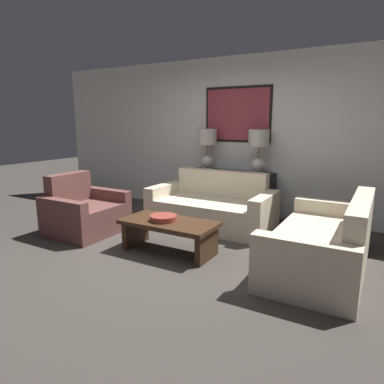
% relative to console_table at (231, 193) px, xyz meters
% --- Properties ---
extents(ground_plane, '(20.00, 20.00, 0.00)m').
position_rel_console_table_xyz_m(ground_plane, '(0.00, -2.15, -0.38)').
color(ground_plane, '#3D3833').
extents(back_wall, '(7.80, 0.12, 2.65)m').
position_rel_console_table_xyz_m(back_wall, '(0.00, 0.27, 0.95)').
color(back_wall, silver).
rests_on(back_wall, ground_plane).
extents(console_table, '(1.45, 0.37, 0.77)m').
position_rel_console_table_xyz_m(console_table, '(0.00, 0.00, 0.00)').
color(console_table, black).
rests_on(console_table, ground_plane).
extents(table_lamp_left, '(0.33, 0.33, 0.70)m').
position_rel_console_table_xyz_m(table_lamp_left, '(-0.46, 0.00, 0.83)').
color(table_lamp_left, silver).
rests_on(table_lamp_left, console_table).
extents(table_lamp_right, '(0.33, 0.33, 0.70)m').
position_rel_console_table_xyz_m(table_lamp_right, '(0.46, 0.00, 0.83)').
color(table_lamp_right, silver).
rests_on(table_lamp_right, console_table).
extents(couch_by_back_wall, '(1.86, 0.92, 0.83)m').
position_rel_console_table_xyz_m(couch_by_back_wall, '(0.00, -0.70, -0.11)').
color(couch_by_back_wall, beige).
rests_on(couch_by_back_wall, ground_plane).
extents(couch_by_side, '(0.92, 1.86, 0.83)m').
position_rel_console_table_xyz_m(couch_by_side, '(1.76, -1.53, -0.11)').
color(couch_by_side, beige).
rests_on(couch_by_side, ground_plane).
extents(coffee_table, '(1.18, 0.58, 0.40)m').
position_rel_console_table_xyz_m(coffee_table, '(0.02, -1.93, -0.09)').
color(coffee_table, '#3D2616').
rests_on(coffee_table, ground_plane).
extents(decorative_bowl, '(0.33, 0.33, 0.07)m').
position_rel_console_table_xyz_m(decorative_bowl, '(-0.05, -1.95, 0.05)').
color(decorative_bowl, '#93382D').
rests_on(decorative_bowl, coffee_table).
extents(armchair_near_back_wall, '(0.86, 0.99, 0.85)m').
position_rel_console_table_xyz_m(armchair_near_back_wall, '(-1.47, -1.90, -0.10)').
color(armchair_near_back_wall, brown).
rests_on(armchair_near_back_wall, ground_plane).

